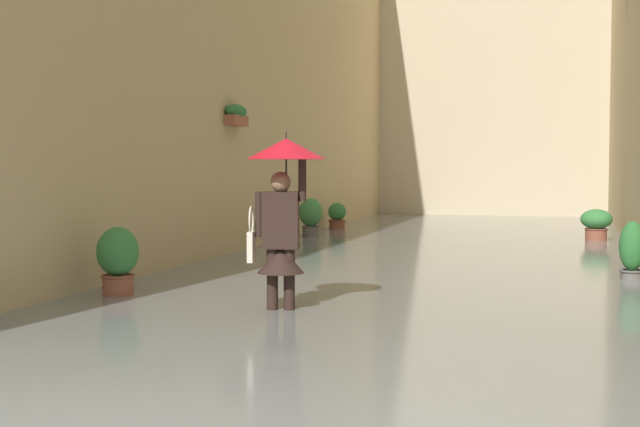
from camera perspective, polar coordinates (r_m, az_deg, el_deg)
name	(u,v)px	position (r m, az deg, el deg)	size (l,w,h in m)	color
ground_plane	(433,260)	(15.99, 7.16, -2.96)	(60.00, 60.00, 0.00)	gray
flood_water	(433,256)	(15.98, 7.16, -2.69)	(7.53, 29.12, 0.15)	slate
building_facade_far	(494,26)	(28.59, 10.95, 11.58)	(10.33, 1.80, 11.82)	beige
person_wading	(283,199)	(9.52, -2.37, 0.92)	(0.84, 0.84, 2.04)	#4C4233
potted_plant_far_left	(596,225)	(19.06, 17.05, -0.71)	(0.63, 0.63, 0.78)	brown
potted_plant_far_right	(311,218)	(19.17, -0.60, -0.29)	(0.49, 0.49, 0.96)	#66605B
potted_plant_mid_left	(632,254)	(12.79, 19.11, -2.45)	(0.35, 0.35, 0.93)	#66605B
potted_plant_near_right	(337,218)	(21.30, 1.09, -0.31)	(0.42, 0.42, 0.78)	brown
potted_plant_mid_right	(118,262)	(10.94, -12.65, -3.03)	(0.50, 0.50, 0.95)	#9E563D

